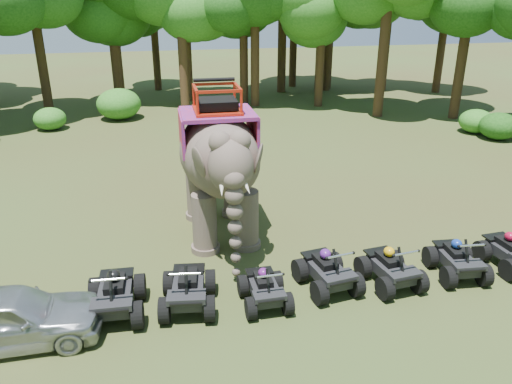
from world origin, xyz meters
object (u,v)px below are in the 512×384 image
atv_0 (114,289)px  atv_4 (391,263)px  atv_1 (188,283)px  atv_6 (512,247)px  atv_5 (458,255)px  elephant (219,161)px  atv_2 (265,284)px  atv_3 (328,266)px  parked_car (9,317)px

atv_0 → atv_4: atv_0 is taller
atv_1 → atv_6: bearing=8.1°
atv_5 → elephant: bearing=150.9°
atv_0 → atv_6: bearing=2.4°
elephant → atv_1: 4.54m
elephant → atv_5: (5.90, -4.02, -1.77)m
elephant → atv_4: size_ratio=3.33×
atv_2 → atv_4: size_ratio=0.91×
atv_5 → atv_6: 1.73m
atv_3 → atv_6: bearing=-9.4°
atv_2 → atv_4: 3.46m
atv_4 → atv_5: bearing=-5.6°
atv_6 → parked_car: bearing=178.6°
elephant → atv_3: bearing=-59.2°
elephant → parked_car: 7.18m
parked_car → atv_3: (7.56, 0.63, -0.02)m
atv_2 → parked_car: bearing=-177.7°
parked_car → atv_5: size_ratio=2.33×
parked_car → atv_0: (2.20, 0.61, 0.02)m
parked_car → atv_6: 12.96m
elephant → atv_1: bearing=-108.5°
atv_4 → atv_6: (3.70, 0.11, -0.01)m
atv_3 → elephant: bearing=111.3°
parked_car → atv_3: parked_car is taller
atv_3 → atv_6: 5.40m
elephant → atv_1: size_ratio=3.16×
atv_2 → atv_5: bearing=1.9°
atv_0 → atv_4: size_ratio=1.09×
atv_3 → atv_2: bearing=-176.9°
atv_4 → atv_6: atv_4 is taller
atv_1 → atv_4: 5.31m
parked_car → atv_4: (9.25, 0.44, -0.04)m
parked_car → atv_5: (11.22, 0.48, -0.05)m
atv_5 → parked_car: bearing=-172.3°
atv_2 → atv_6: 7.17m
atv_2 → atv_6: atv_6 is taller
atv_2 → atv_3: 1.81m
parked_car → atv_3: 7.58m
atv_2 → atv_5: size_ratio=0.92×
elephant → atv_6: 8.77m
atv_1 → atv_3: 3.62m
elephant → atv_3: (2.23, -3.87, -1.74)m
parked_car → atv_0: bearing=-74.9°
atv_4 → atv_5: size_ratio=1.01×
atv_3 → atv_5: atv_3 is taller
elephant → atv_2: size_ratio=3.68×
atv_1 → atv_0: bearing=-174.2°
atv_0 → atv_3: atv_0 is taller
elephant → parked_car: size_ratio=1.45×
atv_3 → atv_1: bearing=172.7°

